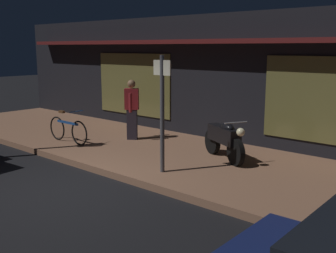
{
  "coord_description": "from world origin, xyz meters",
  "views": [
    {
      "loc": [
        6.49,
        -4.36,
        2.7
      ],
      "look_at": [
        0.57,
        2.4,
        0.95
      ],
      "focal_mm": 43.63,
      "sensor_mm": 36.0,
      "label": 1
    }
  ],
  "objects_px": {
    "motorcycle": "(224,138)",
    "sign_post": "(162,107)",
    "bicycle_parked": "(68,130)",
    "person_photographer": "(132,108)"
  },
  "relations": [
    {
      "from": "motorcycle",
      "to": "sign_post",
      "type": "xyz_separation_m",
      "value": [
        -0.44,
        -1.64,
        0.86
      ]
    },
    {
      "from": "bicycle_parked",
      "to": "sign_post",
      "type": "xyz_separation_m",
      "value": [
        3.7,
        -0.29,
        1.0
      ]
    },
    {
      "from": "sign_post",
      "to": "motorcycle",
      "type": "bearing_deg",
      "value": 75.08
    },
    {
      "from": "motorcycle",
      "to": "bicycle_parked",
      "type": "xyz_separation_m",
      "value": [
        -4.14,
        -1.35,
        -0.14
      ]
    },
    {
      "from": "bicycle_parked",
      "to": "person_photographer",
      "type": "relative_size",
      "value": 0.99
    },
    {
      "from": "bicycle_parked",
      "to": "person_photographer",
      "type": "xyz_separation_m",
      "value": [
        1.01,
        1.43,
        0.52
      ]
    },
    {
      "from": "bicycle_parked",
      "to": "sign_post",
      "type": "relative_size",
      "value": 0.69
    },
    {
      "from": "motorcycle",
      "to": "sign_post",
      "type": "distance_m",
      "value": 1.9
    },
    {
      "from": "motorcycle",
      "to": "sign_post",
      "type": "bearing_deg",
      "value": -104.92
    },
    {
      "from": "bicycle_parked",
      "to": "person_photographer",
      "type": "bearing_deg",
      "value": 54.77
    }
  ]
}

